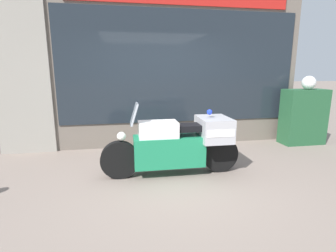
% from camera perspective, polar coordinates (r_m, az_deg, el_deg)
% --- Properties ---
extents(ground_plane, '(60.00, 60.00, 0.00)m').
position_cam_1_polar(ground_plane, '(4.31, 1.76, -10.94)').
color(ground_plane, gray).
extents(shop_building, '(6.52, 0.55, 3.38)m').
position_cam_1_polar(shop_building, '(5.88, -6.97, 12.17)').
color(shop_building, '#6B6056').
rests_on(shop_building, ground).
extents(window_display, '(5.00, 0.30, 1.93)m').
position_cam_1_polar(window_display, '(6.17, 1.96, 0.70)').
color(window_display, slate).
rests_on(window_display, ground).
extents(paramedic_motorcycle, '(2.26, 0.67, 1.20)m').
position_cam_1_polar(paramedic_motorcycle, '(4.25, 2.75, -3.61)').
color(paramedic_motorcycle, black).
rests_on(paramedic_motorcycle, ground).
extents(utility_cabinet, '(0.96, 0.46, 1.26)m').
position_cam_1_polar(utility_cabinet, '(6.77, 27.36, 1.79)').
color(utility_cabinet, '#235633').
rests_on(utility_cabinet, ground).
extents(white_helmet, '(0.30, 0.30, 0.30)m').
position_cam_1_polar(white_helmet, '(6.65, 28.31, 8.30)').
color(white_helmet, white).
rests_on(white_helmet, utility_cabinet).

